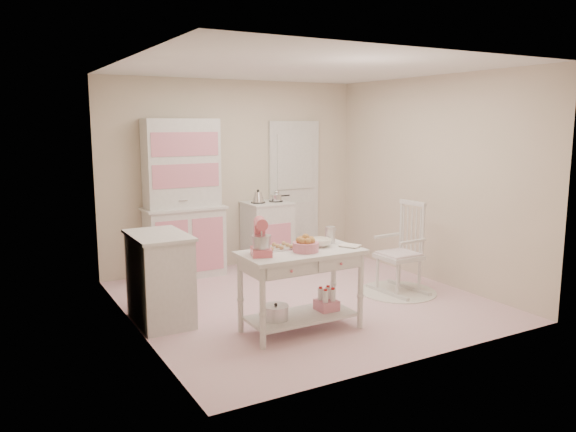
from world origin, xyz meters
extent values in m
plane|color=pink|center=(0.00, 0.00, 0.00)|extent=(3.80, 3.80, 0.00)
cube|color=white|center=(0.00, 0.00, 2.60)|extent=(3.80, 3.80, 0.04)
cube|color=beige|center=(0.00, 1.90, 1.30)|extent=(3.80, 0.04, 2.60)
cube|color=beige|center=(0.00, -1.90, 1.30)|extent=(3.80, 0.04, 2.60)
cube|color=beige|center=(-1.90, 0.00, 1.30)|extent=(0.04, 3.80, 2.60)
cube|color=beige|center=(1.90, 0.00, 1.30)|extent=(0.04, 3.80, 2.60)
cube|color=white|center=(0.95, 1.87, 1.02)|extent=(0.82, 0.05, 2.04)
cube|color=white|center=(-0.83, 1.66, 1.04)|extent=(1.06, 0.50, 2.08)
cube|color=white|center=(0.37, 1.61, 0.46)|extent=(0.62, 0.57, 0.92)
cube|color=white|center=(-1.63, 0.11, 0.46)|extent=(0.54, 0.84, 0.92)
cylinder|color=white|center=(1.15, -0.29, 0.01)|extent=(0.92, 0.92, 0.01)
cube|color=white|center=(1.15, -0.29, 0.55)|extent=(0.53, 0.75, 1.10)
cube|color=white|center=(-0.50, -0.79, 0.40)|extent=(1.20, 0.60, 0.80)
cube|color=#E46070|center=(-0.92, -0.77, 0.97)|extent=(0.28, 0.33, 0.34)
cube|color=silver|center=(-0.65, -0.61, 0.81)|extent=(0.34, 0.24, 0.02)
cylinder|color=pink|center=(-0.48, -0.84, 0.85)|extent=(0.25, 0.25, 0.09)
imported|color=white|center=(-0.24, -0.71, 0.84)|extent=(0.24, 0.24, 0.08)
cylinder|color=silver|center=(-0.06, -0.63, 0.89)|extent=(0.10, 0.10, 0.17)
imported|color=white|center=(-0.05, -0.91, 0.81)|extent=(0.22, 0.24, 0.02)
camera|label=1|loc=(-3.19, -5.33, 2.02)|focal=35.00mm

